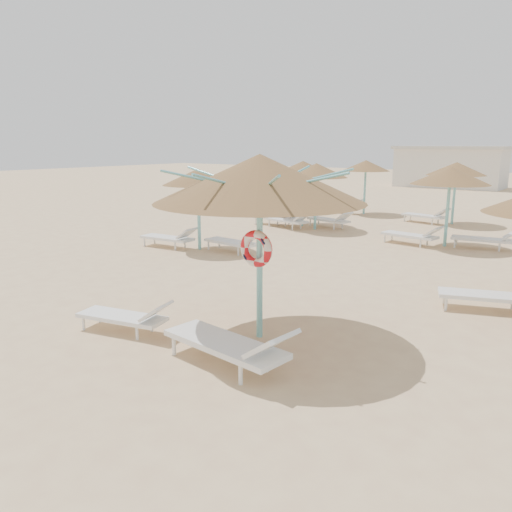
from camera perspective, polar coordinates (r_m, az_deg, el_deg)
The scene contains 6 objects.
ground at distance 9.33m, azimuth -0.99°, elevation -8.75°, with size 120.00×120.00×0.00m, color #D8B684.
main_palapa at distance 8.52m, azimuth 0.43°, elevation 8.79°, with size 3.63×3.63×3.25m.
lounger_main_a at distance 9.53m, azimuth -14.50°, elevation -6.68°, with size 1.91×0.94×0.67m.
lounger_main_b at distance 7.79m, azimuth -2.80°, elevation -10.02°, with size 2.39×0.96×0.85m.
palapa_field at distance 17.37m, azimuth 25.21°, elevation 7.85°, with size 20.01×14.49×2.73m.
service_hut at distance 43.44m, azimuth 21.33°, elevation 9.51°, with size 8.40×4.40×3.25m.
Camera 1 is at (5.24, -6.93, 3.41)m, focal length 35.00 mm.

